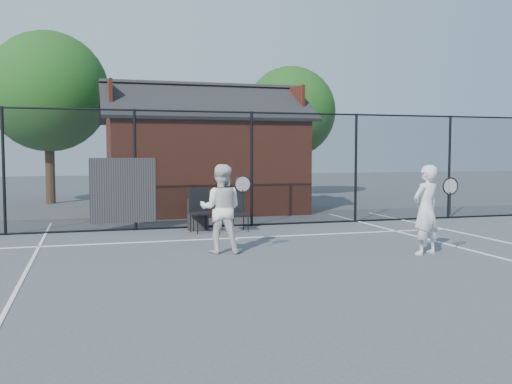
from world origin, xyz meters
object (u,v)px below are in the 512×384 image
object	(u,v)px
chair_left	(239,212)
waste_bin	(198,214)
clubhouse	(203,162)
chair_right	(202,211)
player_front	(426,210)
player_back	(221,209)

from	to	relation	value
chair_left	waste_bin	size ratio (longest dim) A/B	1.20
clubhouse	chair_right	bearing A→B (deg)	-101.58
clubhouse	waste_bin	size ratio (longest dim) A/B	8.34
chair_left	waste_bin	world-z (taller)	chair_left
clubhouse	chair_left	xyz separation A→B (m)	(-0.09, -4.90, -1.14)
clubhouse	player_front	world-z (taller)	clubhouse
clubhouse	chair_right	size ratio (longest dim) A/B	6.20
player_back	chair_left	world-z (taller)	player_back
chair_right	chair_left	bearing A→B (deg)	-14.87
player_front	chair_right	bearing A→B (deg)	130.62
player_front	player_back	size ratio (longest dim) A/B	1.00
clubhouse	player_back	distance (m)	7.83
player_back	chair_right	xyz separation A→B (m)	(0.17, 2.83, -0.33)
player_back	waste_bin	size ratio (longest dim) A/B	2.19
player_front	player_back	distance (m)	3.90
chair_left	waste_bin	xyz separation A→B (m)	(-0.91, 0.50, -0.08)
clubhouse	waste_bin	bearing A→B (deg)	-102.91
player_front	chair_right	world-z (taller)	player_front
player_back	chair_left	bearing A→B (deg)	68.96
player_back	chair_left	size ratio (longest dim) A/B	1.82
player_back	waste_bin	bearing A→B (deg)	87.14
waste_bin	chair_left	bearing A→B (deg)	-28.67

